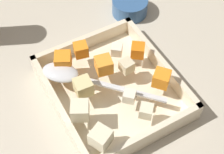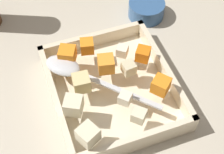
% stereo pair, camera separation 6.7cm
% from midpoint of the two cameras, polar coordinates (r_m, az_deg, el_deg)
% --- Properties ---
extents(ground_plane, '(4.00, 4.00, 0.00)m').
position_cam_midpoint_polar(ground_plane, '(0.73, 2.72, -1.98)').
color(ground_plane, '#BCB29E').
extents(baking_dish, '(0.28, 0.25, 0.05)m').
position_cam_midpoint_polar(baking_dish, '(0.71, 2.71, -2.35)').
color(baking_dish, beige).
rests_on(baking_dish, ground_plane).
extents(carrot_chunk_mid_left, '(0.04, 0.04, 0.03)m').
position_cam_midpoint_polar(carrot_chunk_mid_left, '(0.71, 8.02, 3.74)').
color(carrot_chunk_mid_left, orange).
rests_on(carrot_chunk_mid_left, baking_dish).
extents(carrot_chunk_heap_top, '(0.04, 0.04, 0.03)m').
position_cam_midpoint_polar(carrot_chunk_heap_top, '(0.66, 11.23, -1.57)').
color(carrot_chunk_heap_top, orange).
rests_on(carrot_chunk_heap_top, baking_dish).
extents(carrot_chunk_corner_ne, '(0.03, 0.03, 0.03)m').
position_cam_midpoint_polar(carrot_chunk_corner_ne, '(0.72, -1.64, 5.13)').
color(carrot_chunk_corner_ne, orange).
rests_on(carrot_chunk_corner_ne, baking_dish).
extents(carrot_chunk_far_left, '(0.04, 0.04, 0.03)m').
position_cam_midpoint_polar(carrot_chunk_far_left, '(0.70, -4.93, 3.63)').
color(carrot_chunk_far_left, orange).
rests_on(carrot_chunk_far_left, baking_dish).
extents(carrot_chunk_far_right, '(0.04, 0.04, 0.03)m').
position_cam_midpoint_polar(carrot_chunk_far_right, '(0.68, 1.77, 2.05)').
color(carrot_chunk_far_right, orange).
rests_on(carrot_chunk_far_right, baking_dish).
extents(potato_chunk_corner_nw, '(0.05, 0.05, 0.03)m').
position_cam_midpoint_polar(potato_chunk_corner_nw, '(0.63, -3.58, -5.06)').
color(potato_chunk_corner_nw, beige).
rests_on(potato_chunk_corner_nw, baking_dish).
extents(potato_chunk_corner_se, '(0.03, 0.03, 0.02)m').
position_cam_midpoint_polar(potato_chunk_corner_se, '(0.62, 7.70, -6.73)').
color(potato_chunk_corner_se, beige).
rests_on(potato_chunk_corner_se, baking_dish).
extents(potato_chunk_heap_side, '(0.03, 0.03, 0.03)m').
position_cam_midpoint_polar(potato_chunk_heap_side, '(0.68, 5.69, 1.37)').
color(potato_chunk_heap_side, beige).
rests_on(potato_chunk_heap_side, baking_dish).
extents(potato_chunk_corner_sw, '(0.04, 0.04, 0.03)m').
position_cam_midpoint_polar(potato_chunk_corner_sw, '(0.65, -2.34, -1.18)').
color(potato_chunk_corner_sw, '#E0CC89').
rests_on(potato_chunk_corner_sw, baking_dish).
extents(potato_chunk_near_right, '(0.05, 0.05, 0.03)m').
position_cam_midpoint_polar(potato_chunk_near_right, '(0.59, -0.88, -10.06)').
color(potato_chunk_near_right, beige).
rests_on(potato_chunk_near_right, baking_dish).
extents(parsnip_chunk_under_handle, '(0.03, 0.03, 0.02)m').
position_cam_midpoint_polar(parsnip_chunk_under_handle, '(0.71, 4.46, 4.32)').
color(parsnip_chunk_under_handle, silver).
rests_on(parsnip_chunk_under_handle, baking_dish).
extents(parsnip_chunk_mid_right, '(0.03, 0.03, 0.02)m').
position_cam_midpoint_polar(parsnip_chunk_mid_right, '(0.64, 4.91, -3.95)').
color(parsnip_chunk_mid_right, silver).
rests_on(parsnip_chunk_mid_right, baking_dish).
extents(serving_spoon, '(0.21, 0.20, 0.02)m').
position_cam_midpoint_polar(serving_spoon, '(0.69, -4.65, 1.29)').
color(serving_spoon, silver).
rests_on(serving_spoon, baking_dish).
extents(small_prep_bowl, '(0.09, 0.09, 0.04)m').
position_cam_midpoint_polar(small_prep_bowl, '(0.87, 8.14, 11.28)').
color(small_prep_bowl, '#33598C').
rests_on(small_prep_bowl, ground_plane).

